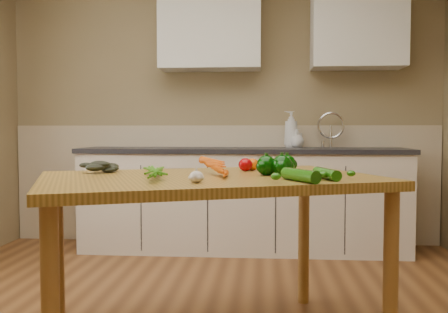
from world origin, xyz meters
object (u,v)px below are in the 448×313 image
leafy_greens (96,162)px  zucchini_b (300,175)px  garlic_bulb (196,177)px  zucchini_a (327,174)px  pepper_a (266,166)px  tomato_a (246,165)px  pepper_b (287,164)px  tomato_b (252,164)px  table (210,195)px  soap_bottle_b (295,137)px  soap_bottle_c (297,139)px  carrot_bunch (197,168)px  tomato_c (282,164)px  pepper_c (282,166)px  soap_bottle_a (291,129)px

leafy_greens → zucchini_b: 1.09m
leafy_greens → garlic_bulb: (0.59, -0.47, -0.03)m
zucchini_a → leafy_greens: bearing=166.5°
pepper_a → tomato_a: bearing=114.7°
pepper_b → tomato_b: pepper_b is taller
table → soap_bottle_b: size_ratio=9.18×
soap_bottle_c → carrot_bunch: (-0.61, -2.15, -0.11)m
tomato_c → zucchini_b: 0.60m
pepper_a → tomato_b: (-0.07, 0.28, -0.01)m
pepper_c → tomato_a: 0.31m
table → leafy_greens: leafy_greens is taller
leafy_greens → zucchini_b: (1.02, -0.39, -0.03)m
garlic_bulb → tomato_c: 0.78m
pepper_c → zucchini_b: pepper_c is taller
soap_bottle_b → tomato_c: (-0.18, -1.78, -0.13)m
soap_bottle_a → tomato_b: soap_bottle_a is taller
soap_bottle_c → pepper_a: bearing=-153.4°
soap_bottle_c → tomato_c: (-0.19, -1.75, -0.11)m
table → garlic_bulb: (-0.02, -0.33, 0.12)m
soap_bottle_b → tomato_b: 1.85m
soap_bottle_b → carrot_bunch: 2.26m
soap_bottle_c → garlic_bulb: 2.50m
leafy_greens → carrot_bunch: bearing=-18.9°
soap_bottle_b → zucchini_a: 2.27m
zucchini_b → zucchini_a: bearing=42.5°
carrot_bunch → zucchini_a: 0.60m
soap_bottle_a → zucchini_b: bearing=-21.3°
soap_bottle_c → tomato_a: (-0.39, -1.82, -0.11)m
soap_bottle_a → carrot_bunch: bearing=-33.5°
soap_bottle_a → garlic_bulb: soap_bottle_a is taller
tomato_a → soap_bottle_b: bearing=78.3°
soap_bottle_b → table: bearing=23.6°
table → zucchini_a: bearing=-34.9°
pepper_c → pepper_b: bearing=80.4°
tomato_b → zucchini_b: size_ratio=0.31×
leafy_greens → tomato_c: bearing=12.1°
tomato_c → carrot_bunch: bearing=-136.4°
leafy_greens → pepper_a: leafy_greens is taller
pepper_a → pepper_c: bearing=-12.6°
soap_bottle_b → garlic_bulb: (-0.56, -2.46, -0.14)m
table → garlic_bulb: garlic_bulb is taller
pepper_b → pepper_c: size_ratio=0.91×
soap_bottle_c → zucchini_a: size_ratio=0.70×
pepper_c → tomato_c: 0.32m
pepper_c → tomato_b: size_ratio=1.35×
carrot_bunch → zucchini_a: bearing=-29.7°
carrot_bunch → pepper_a: bearing=-6.3°
pepper_c → tomato_a: (-0.18, 0.25, -0.01)m
garlic_bulb → zucchini_a: size_ratio=0.25×
soap_bottle_b → zucchini_b: bearing=34.8°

